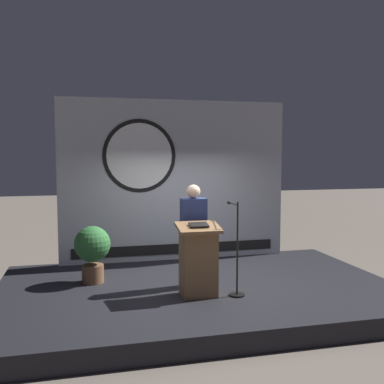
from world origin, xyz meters
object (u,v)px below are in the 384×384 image
at_px(podium, 198,260).
at_px(speaker_person, 193,235).
at_px(microphone_stand, 236,262).
at_px(potted_plant, 92,249).

bearing_deg(podium, speaker_person, 84.80).
bearing_deg(podium, microphone_stand, -9.36).
distance_m(speaker_person, potted_plant, 1.71).
xyz_separation_m(podium, microphone_stand, (0.57, -0.09, -0.04)).
xyz_separation_m(speaker_person, potted_plant, (-1.58, 0.59, -0.27)).
height_order(podium, microphone_stand, microphone_stand).
bearing_deg(microphone_stand, podium, 170.64).
xyz_separation_m(speaker_person, microphone_stand, (0.52, -0.57, -0.34)).
bearing_deg(microphone_stand, potted_plant, 150.96).
height_order(microphone_stand, potted_plant, microphone_stand).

